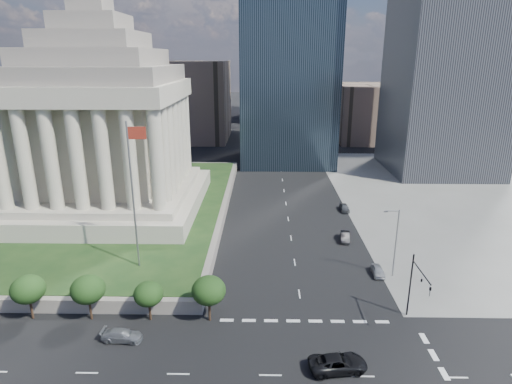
{
  "coord_description": "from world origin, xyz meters",
  "views": [
    {
      "loc": [
        -4.79,
        -29.22,
        29.6
      ],
      "look_at": [
        -5.64,
        18.42,
        14.46
      ],
      "focal_mm": 30.0,
      "sensor_mm": 36.0,
      "label": 1
    }
  ],
  "objects_px": {
    "traffic_signal_ne": "(417,284)",
    "flagpole": "(133,188)",
    "suv_grey": "(122,335)",
    "parked_sedan_near": "(378,271)",
    "pickup_truck": "(338,363)",
    "parked_sedan_far": "(344,208)",
    "war_memorial": "(101,104)",
    "street_lamp_north": "(395,239)",
    "parked_sedan_mid": "(345,237)"
  },
  "relations": [
    {
      "from": "war_memorial",
      "to": "traffic_signal_ne",
      "type": "height_order",
      "value": "war_memorial"
    },
    {
      "from": "flagpole",
      "to": "suv_grey",
      "type": "height_order",
      "value": "flagpole"
    },
    {
      "from": "traffic_signal_ne",
      "to": "flagpole",
      "type": "bearing_deg",
      "value": 163.29
    },
    {
      "from": "war_memorial",
      "to": "parked_sedan_far",
      "type": "distance_m",
      "value": 50.12
    },
    {
      "from": "flagpole",
      "to": "pickup_truck",
      "type": "xyz_separation_m",
      "value": [
        24.48,
        -18.14,
        -12.31
      ]
    },
    {
      "from": "suv_grey",
      "to": "parked_sedan_mid",
      "type": "bearing_deg",
      "value": -43.22
    },
    {
      "from": "parked_sedan_near",
      "to": "parked_sedan_far",
      "type": "relative_size",
      "value": 0.93
    },
    {
      "from": "pickup_truck",
      "to": "suv_grey",
      "type": "xyz_separation_m",
      "value": [
        -22.74,
        4.21,
        -0.15
      ]
    },
    {
      "from": "war_memorial",
      "to": "street_lamp_north",
      "type": "height_order",
      "value": "war_memorial"
    },
    {
      "from": "war_memorial",
      "to": "parked_sedan_near",
      "type": "height_order",
      "value": "war_memorial"
    },
    {
      "from": "flagpole",
      "to": "pickup_truck",
      "type": "distance_m",
      "value": 32.87
    },
    {
      "from": "war_memorial",
      "to": "parked_sedan_near",
      "type": "bearing_deg",
      "value": -26.5
    },
    {
      "from": "flagpole",
      "to": "parked_sedan_mid",
      "type": "distance_m",
      "value": 35.74
    },
    {
      "from": "war_memorial",
      "to": "suv_grey",
      "type": "xyz_separation_m",
      "value": [
        13.91,
        -37.93,
        -20.75
      ]
    },
    {
      "from": "flagpole",
      "to": "suv_grey",
      "type": "distance_m",
      "value": 18.78
    },
    {
      "from": "traffic_signal_ne",
      "to": "parked_sedan_mid",
      "type": "height_order",
      "value": "traffic_signal_ne"
    },
    {
      "from": "war_memorial",
      "to": "parked_sedan_near",
      "type": "relative_size",
      "value": 10.23
    },
    {
      "from": "war_memorial",
      "to": "parked_sedan_mid",
      "type": "bearing_deg",
      "value": -14.17
    },
    {
      "from": "pickup_truck",
      "to": "parked_sedan_far",
      "type": "xyz_separation_m",
      "value": [
        8.85,
        45.82,
        -0.1
      ]
    },
    {
      "from": "flagpole",
      "to": "parked_sedan_near",
      "type": "height_order",
      "value": "flagpole"
    },
    {
      "from": "war_memorial",
      "to": "pickup_truck",
      "type": "xyz_separation_m",
      "value": [
        36.65,
        -42.14,
        -20.6
      ]
    },
    {
      "from": "war_memorial",
      "to": "parked_sedan_far",
      "type": "bearing_deg",
      "value": 4.62
    },
    {
      "from": "street_lamp_north",
      "to": "suv_grey",
      "type": "distance_m",
      "value": 36.94
    },
    {
      "from": "traffic_signal_ne",
      "to": "suv_grey",
      "type": "height_order",
      "value": "traffic_signal_ne"
    },
    {
      "from": "flagpole",
      "to": "parked_sedan_near",
      "type": "distance_m",
      "value": 35.61
    },
    {
      "from": "war_memorial",
      "to": "suv_grey",
      "type": "bearing_deg",
      "value": -69.86
    },
    {
      "from": "war_memorial",
      "to": "parked_sedan_far",
      "type": "xyz_separation_m",
      "value": [
        45.5,
        3.68,
        -20.7
      ]
    },
    {
      "from": "parked_sedan_mid",
      "to": "war_memorial",
      "type": "bearing_deg",
      "value": 174.72
    },
    {
      "from": "traffic_signal_ne",
      "to": "parked_sedan_near",
      "type": "height_order",
      "value": "traffic_signal_ne"
    },
    {
      "from": "flagpole",
      "to": "parked_sedan_far",
      "type": "relative_size",
      "value": 4.88
    },
    {
      "from": "suv_grey",
      "to": "pickup_truck",
      "type": "bearing_deg",
      "value": -96.66
    },
    {
      "from": "pickup_truck",
      "to": "parked_sedan_far",
      "type": "relative_size",
      "value": 1.41
    },
    {
      "from": "pickup_truck",
      "to": "parked_sedan_far",
      "type": "bearing_deg",
      "value": -19.29
    },
    {
      "from": "suv_grey",
      "to": "parked_sedan_far",
      "type": "height_order",
      "value": "parked_sedan_far"
    },
    {
      "from": "flagpole",
      "to": "pickup_truck",
      "type": "height_order",
      "value": "flagpole"
    },
    {
      "from": "flagpole",
      "to": "parked_sedan_far",
      "type": "height_order",
      "value": "flagpole"
    },
    {
      "from": "war_memorial",
      "to": "street_lamp_north",
      "type": "distance_m",
      "value": 54.92
    },
    {
      "from": "war_memorial",
      "to": "parked_sedan_mid",
      "type": "distance_m",
      "value": 48.94
    },
    {
      "from": "parked_sedan_mid",
      "to": "suv_grey",
      "type": "bearing_deg",
      "value": -128.16
    },
    {
      "from": "street_lamp_north",
      "to": "pickup_truck",
      "type": "relative_size",
      "value": 1.73
    },
    {
      "from": "traffic_signal_ne",
      "to": "street_lamp_north",
      "type": "xyz_separation_m",
      "value": [
        0.83,
        11.3,
        0.41
      ]
    },
    {
      "from": "war_memorial",
      "to": "parked_sedan_mid",
      "type": "xyz_separation_m",
      "value": [
        43.0,
        -10.86,
        -20.71
      ]
    },
    {
      "from": "pickup_truck",
      "to": "parked_sedan_mid",
      "type": "height_order",
      "value": "pickup_truck"
    },
    {
      "from": "flagpole",
      "to": "parked_sedan_near",
      "type": "relative_size",
      "value": 5.25
    },
    {
      "from": "pickup_truck",
      "to": "suv_grey",
      "type": "relative_size",
      "value": 1.29
    },
    {
      "from": "suv_grey",
      "to": "war_memorial",
      "type": "bearing_deg",
      "value": 23.97
    },
    {
      "from": "traffic_signal_ne",
      "to": "parked_sedan_far",
      "type": "bearing_deg",
      "value": 91.51
    },
    {
      "from": "parked_sedan_near",
      "to": "parked_sedan_mid",
      "type": "distance_m",
      "value": 12.09
    },
    {
      "from": "suv_grey",
      "to": "parked_sedan_near",
      "type": "height_order",
      "value": "suv_grey"
    },
    {
      "from": "pickup_truck",
      "to": "war_memorial",
      "type": "bearing_deg",
      "value": 32.65
    }
  ]
}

